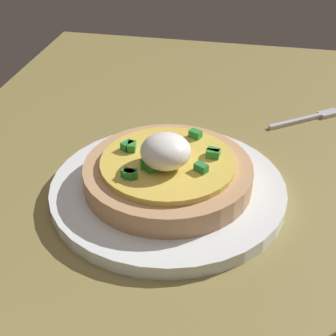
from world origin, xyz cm
name	(u,v)px	position (x,y,z in cm)	size (l,w,h in cm)	color
dining_table	(203,232)	(0.00, 0.00, 1.24)	(100.24, 67.45, 2.47)	olive
plate	(168,190)	(-3.67, -4.29, 3.17)	(24.17, 24.17, 1.39)	white
pizza	(168,171)	(-3.58, -4.29, 5.55)	(17.11, 17.11, 6.22)	tan
fork	(311,118)	(-23.67, 10.72, 2.72)	(7.08, 9.25, 0.50)	#B7B7BC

